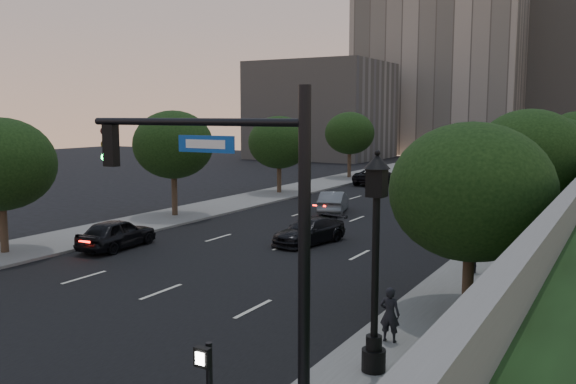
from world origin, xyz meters
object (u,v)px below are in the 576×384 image
Objects in this scene: traffic_signal_mast at (256,254)px; sedan_far_left at (378,176)px; sedan_near_left at (117,234)px; street_lamp at (375,273)px; sedan_far_right at (495,187)px; sedan_mid_left at (334,202)px; pedestrian_c at (472,251)px; sedan_near_right at (309,231)px; pedestrian_a at (390,314)px; pedestrian_b at (493,295)px.

sedan_far_left is at bearing 108.21° from traffic_signal_mast.
traffic_signal_mast is 1.60× the size of sedan_near_left.
sedan_far_right is (-4.20, 36.66, -1.92)m from street_lamp.
traffic_signal_mast is 1.24× the size of sedan_far_left.
sedan_far_left is (-14.05, 42.71, -2.89)m from traffic_signal_mast.
sedan_far_left is at bearing 111.22° from street_lamp.
street_lamp is at bearing 100.09° from sedan_mid_left.
pedestrian_c is at bearing 90.48° from street_lamp.
sedan_near_left reaches higher than sedan_far_right.
sedan_near_left reaches higher than sedan_mid_left.
pedestrian_c is at bearing -2.95° from sedan_near_right.
pedestrian_a is 0.83× the size of pedestrian_b.
sedan_far_left is (0.98, 31.75, 0.04)m from sedan_near_left.
pedestrian_a reaches higher than sedan_near_right.
sedan_far_left is (-15.22, 39.21, -1.85)m from street_lamp.
traffic_signal_mast is 1.59× the size of sedan_mid_left.
sedan_far_right is 32.45m from pedestrian_b.
pedestrian_c is (15.13, -28.43, 0.24)m from sedan_far_left.
traffic_signal_mast is 14.57m from pedestrian_c.
sedan_mid_left is (-11.75, 22.44, -1.91)m from street_lamp.
sedan_far_right is at bearing 94.30° from traffic_signal_mast.
traffic_signal_mast reaches higher than street_lamp.
pedestrian_b is at bearing 122.68° from sedan_far_left.
sedan_mid_left is at bearing -52.68° from pedestrian_b.
sedan_near_right is at bearing -38.51° from pedestrian_b.
pedestrian_b reaches higher than pedestrian_c.
pedestrian_b reaches higher than sedan_far_right.
sedan_near_left is 2.49× the size of pedestrian_c.
sedan_near_right is at bearing 123.50° from street_lamp.
sedan_near_left is 2.32× the size of pedestrian_b.
traffic_signal_mast reaches higher than sedan_near_left.
sedan_mid_left is at bearing 117.65° from street_lamp.
traffic_signal_mast reaches higher than sedan_mid_left.
pedestrian_a reaches higher than sedan_mid_left.
sedan_near_right is (-8.64, 13.05, -1.99)m from street_lamp.
traffic_signal_mast is 1.25× the size of street_lamp.
sedan_far_left reaches higher than sedan_near_left.
traffic_signal_mast reaches higher than sedan_near_right.
pedestrian_a is at bearing 156.44° from sedan_near_left.
pedestrian_a is at bearing 81.55° from traffic_signal_mast.
pedestrian_c is at bearing -173.10° from sedan_near_left.
sedan_far_left is at bearing 116.07° from sedan_near_right.
sedan_far_left is (-3.47, 16.77, 0.06)m from sedan_mid_left.
traffic_signal_mast is 1.58× the size of sedan_near_right.
sedan_near_left is 16.75m from pedestrian_a.
street_lamp reaches higher than sedan_near_right.
sedan_mid_left is at bearing 112.19° from traffic_signal_mast.
pedestrian_a is at bearing 118.05° from sedan_far_left.
pedestrian_c is at bearing -67.32° from sedan_far_right.
sedan_near_left is (-15.03, 10.96, -2.93)m from traffic_signal_mast.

